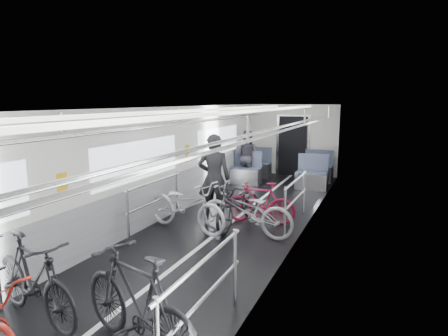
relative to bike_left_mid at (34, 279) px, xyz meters
The scene contains 9 objects.
car_shell 5.14m from the bike_left_mid, 81.72° to the left, with size 3.02×14.01×2.41m.
bike_left_mid is the anchor object (origin of this frame).
bike_left_far 3.60m from the bike_left_mid, 88.53° to the left, with size 0.67×1.91×1.00m, color #B8B8BD.
bike_right_near 1.44m from the bike_left_mid, ahead, with size 0.52×1.83×1.10m, color black.
bike_right_mid 3.94m from the bike_left_mid, 71.03° to the left, with size 0.65×1.87×0.98m, color #98999C.
bike_right_far 4.76m from the bike_left_mid, 73.99° to the left, with size 0.41×1.47×0.88m, color maroon.
bike_aisle 4.31m from the bike_left_mid, 76.82° to the left, with size 0.61×1.75×0.92m, color black.
person_standing 4.34m from the bike_left_mid, 84.89° to the left, with size 0.68×0.45×1.87m, color black.
person_seated 8.53m from the bike_left_mid, 92.23° to the left, with size 0.79×0.62×1.62m, color #2E2D35.
Camera 1 is at (2.89, -6.42, 2.54)m, focal length 32.00 mm.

